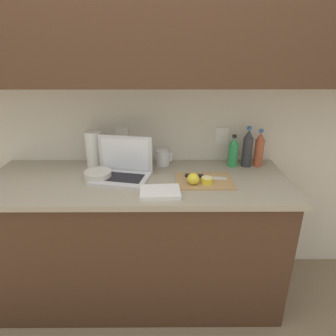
# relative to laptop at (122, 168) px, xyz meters

# --- Properties ---
(ground_plane) EXTENTS (12.00, 12.00, 0.00)m
(ground_plane) POSITION_rel_laptop_xyz_m (0.09, -0.03, -0.94)
(ground_plane) COLOR #847056
(ground_plane) RESTS_ON ground
(wall_back) EXTENTS (5.20, 0.38, 2.60)m
(wall_back) POSITION_rel_laptop_xyz_m (0.09, 0.23, 0.61)
(wall_back) COLOR silver
(wall_back) RESTS_ON ground_plane
(counter_unit) EXTENTS (1.86, 0.66, 0.89)m
(counter_unit) POSITION_rel_laptop_xyz_m (0.07, -0.03, -0.49)
(counter_unit) COLOR #472D1E
(counter_unit) RESTS_ON ground_plane
(laptop) EXTENTS (0.38, 0.30, 0.25)m
(laptop) POSITION_rel_laptop_xyz_m (0.00, 0.00, 0.00)
(laptop) COLOR silver
(laptop) RESTS_ON counter_unit
(cutting_board) EXTENTS (0.35, 0.24, 0.01)m
(cutting_board) POSITION_rel_laptop_xyz_m (0.50, -0.06, -0.06)
(cutting_board) COLOR tan
(cutting_board) RESTS_ON counter_unit
(knife) EXTENTS (0.26, 0.06, 0.02)m
(knife) POSITION_rel_laptop_xyz_m (0.47, -0.02, -0.04)
(knife) COLOR silver
(knife) RESTS_ON cutting_board
(lemon_half_cut) EXTENTS (0.07, 0.07, 0.04)m
(lemon_half_cut) POSITION_rel_laptop_xyz_m (0.51, -0.10, -0.03)
(lemon_half_cut) COLOR yellow
(lemon_half_cut) RESTS_ON cutting_board
(lemon_whole_beside) EXTENTS (0.07, 0.07, 0.07)m
(lemon_whole_beside) POSITION_rel_laptop_xyz_m (0.43, -0.12, -0.02)
(lemon_whole_beside) COLOR yellow
(lemon_whole_beside) RESTS_ON cutting_board
(bottle_green_soda) EXTENTS (0.06, 0.06, 0.22)m
(bottle_green_soda) POSITION_rel_laptop_xyz_m (0.72, 0.19, 0.04)
(bottle_green_soda) COLOR #2D934C
(bottle_green_soda) RESTS_ON counter_unit
(bottle_oil_tall) EXTENTS (0.06, 0.06, 0.27)m
(bottle_oil_tall) POSITION_rel_laptop_xyz_m (0.81, 0.19, 0.07)
(bottle_oil_tall) COLOR #333338
(bottle_oil_tall) RESTS_ON counter_unit
(bottle_water_clear) EXTENTS (0.06, 0.06, 0.25)m
(bottle_water_clear) POSITION_rel_laptop_xyz_m (0.89, 0.19, 0.06)
(bottle_water_clear) COLOR #A34C2D
(bottle_water_clear) RESTS_ON counter_unit
(measuring_cup) EXTENTS (0.11, 0.09, 0.11)m
(measuring_cup) POSITION_rel_laptop_xyz_m (0.25, 0.21, -0.01)
(measuring_cup) COLOR silver
(measuring_cup) RESTS_ON counter_unit
(bowl_white) EXTENTS (0.16, 0.16, 0.05)m
(bowl_white) POSITION_rel_laptop_xyz_m (-0.15, -0.03, -0.03)
(bowl_white) COLOR beige
(bowl_white) RESTS_ON counter_unit
(paper_towel_roll) EXTENTS (0.11, 0.11, 0.24)m
(paper_towel_roll) POSITION_rel_laptop_xyz_m (-0.21, 0.20, 0.06)
(paper_towel_roll) COLOR white
(paper_towel_roll) RESTS_ON counter_unit
(dish_towel) EXTENTS (0.23, 0.17, 0.02)m
(dish_towel) POSITION_rel_laptop_xyz_m (0.24, -0.23, -0.05)
(dish_towel) COLOR white
(dish_towel) RESTS_ON counter_unit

